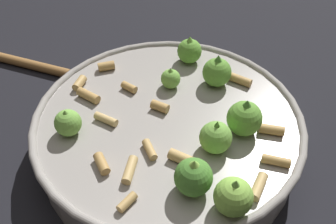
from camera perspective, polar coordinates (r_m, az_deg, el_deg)
The scene contains 3 objects.
ground_plane at distance 0.53m, azimuth -0.00°, elevation -5.12°, with size 2.40×2.40×0.00m, color black.
cooking_pan at distance 0.50m, azimuth 0.27°, elevation -2.62°, with size 0.35×0.35×0.11m.
wooden_spoon at distance 0.69m, azimuth -18.42°, elevation 6.33°, with size 0.08×0.22×0.02m.
Camera 1 is at (0.29, 0.20, 0.40)m, focal length 41.08 mm.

